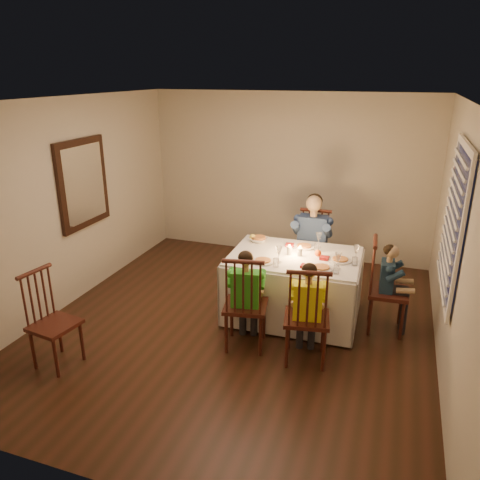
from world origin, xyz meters
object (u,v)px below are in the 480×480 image
(dining_table, at_px, (294,273))
(chair_adult, at_px, (309,288))
(chair_near_right, at_px, (304,359))
(adult, at_px, (309,288))
(child_green, at_px, (246,345))
(chair_near_left, at_px, (246,345))
(child_teal, at_px, (383,329))
(serving_bowl, at_px, (259,240))
(chair_extra, at_px, (61,364))
(child_yellow, at_px, (304,359))
(chair_end, at_px, (383,329))

(dining_table, relative_size, chair_adult, 1.43)
(chair_near_right, bearing_deg, adult, -90.96)
(adult, height_order, child_green, adult)
(chair_near_left, bearing_deg, child_teal, -159.55)
(chair_near_left, distance_m, chair_near_right, 0.68)
(chair_near_left, height_order, adult, adult)
(child_teal, bearing_deg, chair_adult, 49.20)
(adult, relative_size, child_teal, 1.27)
(dining_table, height_order, chair_near_left, dining_table)
(serving_bowl, bearing_deg, chair_near_right, -53.29)
(adult, xyz_separation_m, child_teal, (1.05, -0.80, 0.00))
(chair_extra, height_order, adult, adult)
(chair_adult, bearing_deg, chair_near_right, -80.95)
(child_yellow, bearing_deg, chair_adult, -90.96)
(serving_bowl, bearing_deg, child_teal, -9.07)
(child_yellow, bearing_deg, adult, -90.96)
(adult, bearing_deg, dining_table, -93.56)
(chair_near_right, bearing_deg, child_yellow, -100.42)
(chair_near_right, height_order, adult, adult)
(adult, relative_size, serving_bowl, 6.05)
(child_green, xyz_separation_m, child_teal, (1.44, 0.86, 0.00))
(chair_adult, height_order, child_teal, chair_adult)
(dining_table, height_order, chair_extra, dining_table)
(chair_end, height_order, adult, adult)
(child_teal, bearing_deg, child_green, 117.73)
(serving_bowl, bearing_deg, chair_extra, -125.88)
(dining_table, relative_size, child_green, 1.39)
(dining_table, height_order, chair_adult, dining_table)
(chair_near_left, xyz_separation_m, chair_end, (1.44, 0.86, 0.00))
(child_green, bearing_deg, chair_near_left, 180.00)
(chair_adult, xyz_separation_m, child_green, (-0.39, -1.67, 0.00))
(dining_table, relative_size, adult, 1.17)
(chair_near_left, bearing_deg, chair_adult, -113.75)
(chair_near_left, distance_m, child_teal, 1.68)
(chair_end, height_order, child_teal, chair_end)
(adult, xyz_separation_m, child_yellow, (0.29, -1.72, 0.00))
(chair_near_right, height_order, child_teal, chair_near_right)
(chair_adult, distance_m, chair_end, 1.32)
(child_yellow, xyz_separation_m, child_teal, (0.76, 0.92, 0.00))
(dining_table, distance_m, chair_adult, 1.03)
(dining_table, bearing_deg, adult, 85.67)
(chair_extra, bearing_deg, serving_bowl, -27.40)
(adult, height_order, child_teal, adult)
(child_yellow, bearing_deg, child_green, -14.96)
(adult, bearing_deg, chair_adult, 0.00)
(child_yellow, distance_m, serving_bowl, 1.70)
(child_green, xyz_separation_m, serving_bowl, (-0.20, 1.13, 0.84))
(chair_near_right, distance_m, chair_extra, 2.56)
(child_yellow, relative_size, serving_bowl, 4.98)
(chair_adult, distance_m, chair_near_right, 1.75)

